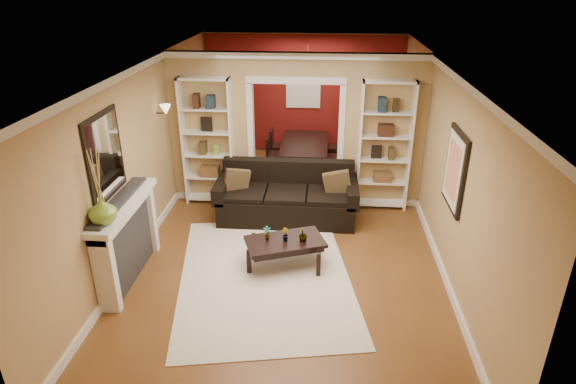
# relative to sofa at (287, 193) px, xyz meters

# --- Properties ---
(floor) EXTENTS (8.00, 8.00, 0.00)m
(floor) POSITION_rel_sofa_xyz_m (0.10, -0.45, -0.47)
(floor) COLOR brown
(floor) RESTS_ON ground
(ceiling) EXTENTS (8.00, 8.00, 0.00)m
(ceiling) POSITION_rel_sofa_xyz_m (0.10, -0.45, 2.23)
(ceiling) COLOR white
(ceiling) RESTS_ON ground
(wall_back) EXTENTS (8.00, 0.00, 8.00)m
(wall_back) POSITION_rel_sofa_xyz_m (0.10, 3.55, 0.88)
(wall_back) COLOR tan
(wall_back) RESTS_ON ground
(wall_front) EXTENTS (8.00, 0.00, 8.00)m
(wall_front) POSITION_rel_sofa_xyz_m (0.10, -4.45, 0.88)
(wall_front) COLOR tan
(wall_front) RESTS_ON ground
(wall_left) EXTENTS (0.00, 8.00, 8.00)m
(wall_left) POSITION_rel_sofa_xyz_m (-2.15, -0.45, 0.88)
(wall_left) COLOR tan
(wall_left) RESTS_ON ground
(wall_right) EXTENTS (0.00, 8.00, 8.00)m
(wall_right) POSITION_rel_sofa_xyz_m (2.35, -0.45, 0.88)
(wall_right) COLOR tan
(wall_right) RESTS_ON ground
(partition_wall) EXTENTS (4.50, 0.15, 2.70)m
(partition_wall) POSITION_rel_sofa_xyz_m (0.10, 0.75, 0.88)
(partition_wall) COLOR tan
(partition_wall) RESTS_ON floor
(red_back_panel) EXTENTS (4.44, 0.04, 2.64)m
(red_back_panel) POSITION_rel_sofa_xyz_m (0.10, 3.52, 0.85)
(red_back_panel) COLOR maroon
(red_back_panel) RESTS_ON floor
(dining_window) EXTENTS (0.78, 0.03, 0.98)m
(dining_window) POSITION_rel_sofa_xyz_m (0.10, 3.48, 1.08)
(dining_window) COLOR #8CA5CC
(dining_window) RESTS_ON wall_back
(area_rug) EXTENTS (2.87, 3.62, 0.01)m
(area_rug) POSITION_rel_sofa_xyz_m (-0.17, -1.77, -0.46)
(area_rug) COLOR silver
(area_rug) RESTS_ON floor
(sofa) EXTENTS (2.40, 1.04, 0.94)m
(sofa) POSITION_rel_sofa_xyz_m (0.00, 0.00, 0.00)
(sofa) COLOR black
(sofa) RESTS_ON floor
(pillow_left) EXTENTS (0.42, 0.28, 0.41)m
(pillow_left) POSITION_rel_sofa_xyz_m (-0.85, -0.02, 0.20)
(pillow_left) COLOR brown
(pillow_left) RESTS_ON sofa
(pillow_right) EXTENTS (0.44, 0.13, 0.44)m
(pillow_right) POSITION_rel_sofa_xyz_m (0.85, -0.02, 0.21)
(pillow_right) COLOR brown
(pillow_right) RESTS_ON sofa
(coffee_table) EXTENTS (1.24, 0.94, 0.42)m
(coffee_table) POSITION_rel_sofa_xyz_m (0.09, -1.48, -0.26)
(coffee_table) COLOR black
(coffee_table) RESTS_ON floor
(plant_left) EXTENTS (0.13, 0.10, 0.21)m
(plant_left) POSITION_rel_sofa_xyz_m (-0.16, -1.48, 0.05)
(plant_left) COLOR #336626
(plant_left) RESTS_ON coffee_table
(plant_center) EXTENTS (0.13, 0.13, 0.19)m
(plant_center) POSITION_rel_sofa_xyz_m (0.09, -1.48, 0.04)
(plant_center) COLOR #336626
(plant_center) RESTS_ON coffee_table
(plant_right) EXTENTS (0.17, 0.17, 0.21)m
(plant_right) POSITION_rel_sofa_xyz_m (0.35, -1.48, 0.05)
(plant_right) COLOR #336626
(plant_right) RESTS_ON coffee_table
(bookshelf_left) EXTENTS (0.90, 0.30, 2.30)m
(bookshelf_left) POSITION_rel_sofa_xyz_m (-1.45, 0.58, 0.68)
(bookshelf_left) COLOR white
(bookshelf_left) RESTS_ON floor
(bookshelf_right) EXTENTS (0.90, 0.30, 2.30)m
(bookshelf_right) POSITION_rel_sofa_xyz_m (1.65, 0.58, 0.68)
(bookshelf_right) COLOR white
(bookshelf_right) RESTS_ON floor
(fireplace) EXTENTS (0.32, 1.70, 1.16)m
(fireplace) POSITION_rel_sofa_xyz_m (-1.99, -1.95, 0.11)
(fireplace) COLOR white
(fireplace) RESTS_ON floor
(vase) EXTENTS (0.36, 0.36, 0.34)m
(vase) POSITION_rel_sofa_xyz_m (-1.99, -2.51, 0.86)
(vase) COLOR #7AA635
(vase) RESTS_ON fireplace
(mirror) EXTENTS (0.03, 0.95, 1.10)m
(mirror) POSITION_rel_sofa_xyz_m (-2.13, -1.95, 1.33)
(mirror) COLOR silver
(mirror) RESTS_ON wall_left
(wall_sconce) EXTENTS (0.18, 0.18, 0.22)m
(wall_sconce) POSITION_rel_sofa_xyz_m (-2.05, 0.10, 1.36)
(wall_sconce) COLOR #FFE0A5
(wall_sconce) RESTS_ON wall_left
(framed_art) EXTENTS (0.04, 0.85, 1.05)m
(framed_art) POSITION_rel_sofa_xyz_m (2.31, -1.45, 1.08)
(framed_art) COLOR black
(framed_art) RESTS_ON wall_right
(dining_table) EXTENTS (1.76, 0.98, 0.62)m
(dining_table) POSITION_rel_sofa_xyz_m (0.23, 2.28, -0.16)
(dining_table) COLOR black
(dining_table) RESTS_ON floor
(dining_chair_nw) EXTENTS (0.54, 0.54, 0.84)m
(dining_chair_nw) POSITION_rel_sofa_xyz_m (-0.32, 1.98, -0.05)
(dining_chair_nw) COLOR black
(dining_chair_nw) RESTS_ON floor
(dining_chair_ne) EXTENTS (0.48, 0.48, 0.80)m
(dining_chair_ne) POSITION_rel_sofa_xyz_m (0.78, 1.98, -0.07)
(dining_chair_ne) COLOR black
(dining_chair_ne) RESTS_ON floor
(dining_chair_sw) EXTENTS (0.52, 0.52, 0.82)m
(dining_chair_sw) POSITION_rel_sofa_xyz_m (-0.32, 2.58, -0.06)
(dining_chair_sw) COLOR black
(dining_chair_sw) RESTS_ON floor
(dining_chair_se) EXTENTS (0.43, 0.43, 0.85)m
(dining_chair_se) POSITION_rel_sofa_xyz_m (0.78, 2.58, -0.05)
(dining_chair_se) COLOR black
(dining_chair_se) RESTS_ON floor
(chandelier) EXTENTS (0.50, 0.50, 0.30)m
(chandelier) POSITION_rel_sofa_xyz_m (0.10, 2.25, 1.55)
(chandelier) COLOR #3F311C
(chandelier) RESTS_ON ceiling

